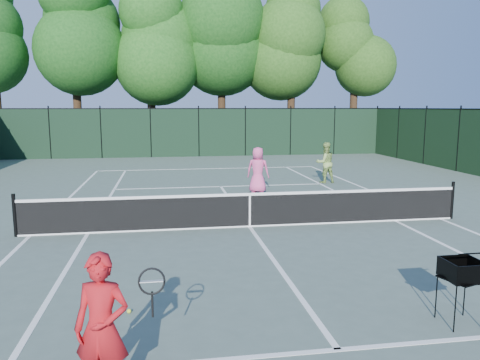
{
  "coord_description": "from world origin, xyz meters",
  "views": [
    {
      "loc": [
        -2.17,
        -11.79,
        3.13
      ],
      "look_at": [
        -0.1,
        1.0,
        1.1
      ],
      "focal_mm": 35.0,
      "sensor_mm": 36.0,
      "label": 1
    }
  ],
  "objects": [
    {
      "name": "ground",
      "position": [
        0.0,
        0.0,
        0.0
      ],
      "size": [
        90.0,
        90.0,
        0.0
      ],
      "primitive_type": "plane",
      "color": "#4E5F54",
      "rests_on": "ground"
    },
    {
      "name": "sideline_doubles_left",
      "position": [
        -5.49,
        0.0,
        0.0
      ],
      "size": [
        0.1,
        23.77,
        0.01
      ],
      "primitive_type": "cube",
      "color": "white",
      "rests_on": "ground"
    },
    {
      "name": "sideline_doubles_right",
      "position": [
        5.49,
        0.0,
        0.0
      ],
      "size": [
        0.1,
        23.77,
        0.01
      ],
      "primitive_type": "cube",
      "color": "white",
      "rests_on": "ground"
    },
    {
      "name": "sideline_singles_left",
      "position": [
        -4.12,
        0.0,
        0.0
      ],
      "size": [
        0.1,
        23.77,
        0.01
      ],
      "primitive_type": "cube",
      "color": "white",
      "rests_on": "ground"
    },
    {
      "name": "sideline_singles_right",
      "position": [
        4.12,
        0.0,
        0.0
      ],
      "size": [
        0.1,
        23.77,
        0.01
      ],
      "primitive_type": "cube",
      "color": "white",
      "rests_on": "ground"
    },
    {
      "name": "baseline_far",
      "position": [
        0.0,
        11.88,
        0.0
      ],
      "size": [
        10.97,
        0.1,
        0.01
      ],
      "primitive_type": "cube",
      "color": "white",
      "rests_on": "ground"
    },
    {
      "name": "service_line_near",
      "position": [
        0.0,
        -6.4,
        0.0
      ],
      "size": [
        8.23,
        0.1,
        0.01
      ],
      "primitive_type": "cube",
      "color": "white",
      "rests_on": "ground"
    },
    {
      "name": "service_line_far",
      "position": [
        0.0,
        6.4,
        0.0
      ],
      "size": [
        8.23,
        0.1,
        0.01
      ],
      "primitive_type": "cube",
      "color": "white",
      "rests_on": "ground"
    },
    {
      "name": "center_service_line",
      "position": [
        0.0,
        0.0,
        0.0
      ],
      "size": [
        0.1,
        12.8,
        0.01
      ],
      "primitive_type": "cube",
      "color": "white",
      "rests_on": "ground"
    },
    {
      "name": "tennis_net",
      "position": [
        0.0,
        0.0,
        0.48
      ],
      "size": [
        11.69,
        0.09,
        1.06
      ],
      "color": "black",
      "rests_on": "ground"
    },
    {
      "name": "fence_far",
      "position": [
        0.0,
        18.0,
        1.5
      ],
      "size": [
        24.0,
        0.05,
        3.0
      ],
      "primitive_type": "cube",
      "color": "black",
      "rests_on": "ground"
    },
    {
      "name": "tree_1",
      "position": [
        -8.0,
        22.0,
        8.69
      ],
      "size": [
        6.8,
        6.8,
        13.98
      ],
      "color": "black",
      "rests_on": "ground"
    },
    {
      "name": "tree_2",
      "position": [
        -3.0,
        21.8,
        7.73
      ],
      "size": [
        6.0,
        6.0,
        12.4
      ],
      "color": "black",
      "rests_on": "ground"
    },
    {
      "name": "tree_3",
      "position": [
        2.0,
        22.3,
        9.01
      ],
      "size": [
        7.0,
        7.0,
        14.45
      ],
      "color": "black",
      "rests_on": "ground"
    },
    {
      "name": "tree_4",
      "position": [
        7.0,
        21.6,
        8.14
      ],
      "size": [
        6.2,
        6.2,
        12.97
      ],
      "color": "black",
      "rests_on": "ground"
    },
    {
      "name": "tree_5",
      "position": [
        12.0,
        22.1,
        7.71
      ],
      "size": [
        5.8,
        5.8,
        12.23
      ],
      "color": "black",
      "rests_on": "ground"
    },
    {
      "name": "coach",
      "position": [
        -2.86,
        -6.99,
        0.82
      ],
      "size": [
        1.01,
        0.54,
        1.63
      ],
      "rotation": [
        0.0,
        0.0,
        -0.25
      ],
      "color": "red",
      "rests_on": "ground"
    },
    {
      "name": "player_pink",
      "position": [
        1.2,
        4.88,
        0.84
      ],
      "size": [
        0.96,
        0.79,
        1.68
      ],
      "rotation": [
        0.0,
        0.0,
        2.78
      ],
      "color": "#E85293",
      "rests_on": "ground"
    },
    {
      "name": "player_green",
      "position": [
        4.41,
        6.67,
        0.84
      ],
      "size": [
        0.88,
        0.72,
        1.68
      ],
      "rotation": [
        0.0,
        0.0,
        3.25
      ],
      "color": "#90B158",
      "rests_on": "ground"
    },
    {
      "name": "ball_hopper",
      "position": [
        2.01,
        -5.96,
        0.81
      ],
      "size": [
        0.64,
        0.64,
        0.96
      ],
      "rotation": [
        0.0,
        0.0,
        0.32
      ],
      "color": "black",
      "rests_on": "ground"
    },
    {
      "name": "loose_ball_midcourt",
      "position": [
        -2.77,
        -4.84,
        0.03
      ],
      "size": [
        0.07,
        0.07,
        0.07
      ],
      "primitive_type": "sphere",
      "color": "yellow",
      "rests_on": "ground"
    }
  ]
}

